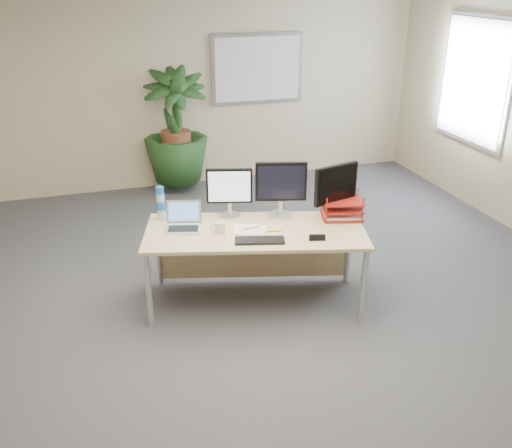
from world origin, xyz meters
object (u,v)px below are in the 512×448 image
object	(u,v)px
desk	(255,241)
monitor_left	(229,190)
monitor_right	(281,186)
floor_plant	(176,138)
laptop	(184,221)

from	to	relation	value
desk	monitor_left	size ratio (longest dim) A/B	4.48
monitor_left	monitor_right	bearing A→B (deg)	-15.87
floor_plant	laptop	bearing A→B (deg)	-98.66
monitor_left	monitor_right	world-z (taller)	monitor_right
monitor_left	laptop	bearing A→B (deg)	-166.49
monitor_left	floor_plant	bearing A→B (deg)	90.35
monitor_right	monitor_left	bearing A→B (deg)	164.13
monitor_right	laptop	size ratio (longest dim) A/B	1.41
floor_plant	laptop	world-z (taller)	floor_plant
desk	monitor_left	distance (m)	0.51
floor_plant	monitor_right	bearing A→B (deg)	-80.77
floor_plant	monitor_left	world-z (taller)	floor_plant
desk	floor_plant	distance (m)	2.98
desk	monitor_left	bearing A→B (deg)	123.13
monitor_right	desk	bearing A→B (deg)	-156.79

